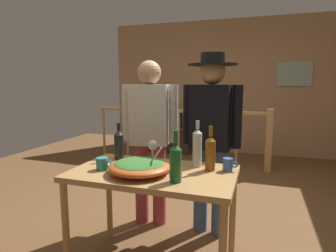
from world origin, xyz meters
The scene contains 17 objects.
ground_plane centered at (0.00, 0.00, 0.00)m, with size 7.95×7.95×0.00m, color brown.
back_wall centered at (0.00, 3.06, 1.32)m, with size 4.84×0.10×2.65m, color tan.
framed_picture centered at (1.22, 3.00, 1.58)m, with size 0.60×0.03×0.45m, color #93AE9E.
stair_railing centered at (-0.23, 1.89, 0.62)m, with size 3.07×0.10×1.01m.
tv_console centered at (-1.09, 2.71, 0.21)m, with size 0.90×0.40×0.41m, color #38281E.
flat_screen_tv centered at (-1.09, 2.68, 0.65)m, with size 0.51×0.12×0.40m.
serving_table centered at (-0.05, -0.94, 0.69)m, with size 1.17×0.68×0.78m.
salad_bowl centered at (-0.12, -1.03, 0.83)m, with size 0.43×0.43×0.22m.
wine_glass centered at (-0.14, -0.72, 0.91)m, with size 0.07×0.07×0.18m.
wine_bottle_amber centered at (0.34, -0.80, 0.91)m, with size 0.07×0.07×0.32m.
wine_bottle_green centered at (0.17, -1.11, 0.91)m, with size 0.08×0.08×0.33m.
wine_bottle_clear centered at (0.22, -0.73, 0.93)m, with size 0.07×0.07×0.35m.
wine_bottle_dark centered at (-0.44, -0.73, 0.90)m, with size 0.08×0.08×0.30m.
mug_blue centered at (0.46, -0.78, 0.83)m, with size 0.11×0.07×0.09m.
mug_teal centered at (-0.41, -1.03, 0.82)m, with size 0.12×0.09×0.09m.
person_standing_left centered at (-0.35, -0.26, 0.95)m, with size 0.55×0.27×1.62m.
person_standing_right centered at (0.25, -0.26, 0.99)m, with size 0.54×0.44×1.67m.
Camera 1 is at (0.67, -2.77, 1.40)m, focal length 30.18 mm.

